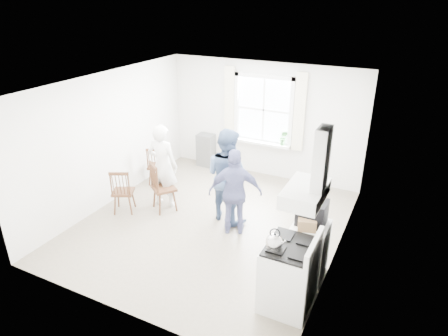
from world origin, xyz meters
TOP-DOWN VIEW (x-y plane):
  - room_shell at (0.00, 0.00)m, footprint 4.62×5.12m
  - window_assembly at (0.00, 2.45)m, footprint 1.88×0.24m
  - range_hood at (2.07, -1.35)m, footprint 0.45×0.76m
  - shelf_unit at (-1.40, 2.33)m, footprint 0.40×0.30m
  - gas_stove at (1.91, -1.35)m, footprint 0.68×0.76m
  - kettle at (1.73, -1.52)m, footprint 0.22×0.22m
  - low_cabinet at (1.98, -0.65)m, footprint 0.50×0.55m
  - stereo_stack at (1.97, -0.62)m, footprint 0.40×0.36m
  - cardboard_box at (1.96, -0.81)m, footprint 0.29×0.24m
  - windsor_chair_a at (-1.86, 0.90)m, footprint 0.48×0.48m
  - windsor_chair_b at (-1.15, -0.02)m, footprint 0.59×0.58m
  - windsor_chair_c at (-1.70, -0.43)m, footprint 0.51×0.51m
  - person_left at (-1.19, 0.23)m, footprint 0.67×0.67m
  - person_mid at (0.16, 0.33)m, footprint 1.07×1.07m
  - person_right at (0.50, -0.05)m, footprint 1.21×1.21m
  - potted_plant at (0.53, 2.36)m, footprint 0.19×0.19m

SIDE VIEW (x-z plane):
  - shelf_unit at x=-1.40m, z-range 0.00..0.80m
  - low_cabinet at x=1.98m, z-range 0.00..0.90m
  - gas_stove at x=1.91m, z-range -0.08..1.04m
  - windsor_chair_a at x=-1.86m, z-range 0.10..0.98m
  - windsor_chair_c at x=-1.70m, z-range 0.10..1.01m
  - windsor_chair_b at x=-1.15m, z-range 0.11..1.12m
  - person_right at x=0.50m, z-range 0.00..1.57m
  - person_left at x=-1.19m, z-range 0.00..1.69m
  - person_mid at x=0.16m, z-range 0.00..1.77m
  - cardboard_box at x=1.96m, z-range 0.90..1.06m
  - potted_plant at x=0.53m, z-range 0.85..1.18m
  - kettle at x=1.73m, z-range 0.90..1.21m
  - stereo_stack at x=1.97m, z-range 0.90..1.26m
  - room_shell at x=0.00m, z-range -0.02..2.62m
  - window_assembly at x=0.00m, z-range 0.61..2.31m
  - range_hood at x=2.07m, z-range 1.43..2.37m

